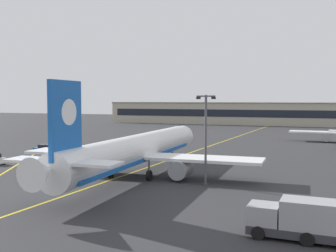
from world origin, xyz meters
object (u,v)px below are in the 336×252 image
(service_car_fifth, at_px, (45,149))
(safety_cone_by_port_wing, at_px, (36,165))
(safety_cone_by_nose_gear, at_px, (177,159))
(airliner_foreground, at_px, (136,151))
(service_truck_catering_grey, at_px, (305,220))
(apron_lamp_post, at_px, (206,138))

(service_car_fifth, height_order, safety_cone_by_port_wing, service_car_fifth)
(safety_cone_by_nose_gear, bearing_deg, airliner_foreground, -90.52)
(service_truck_catering_grey, xyz_separation_m, safety_cone_by_nose_gear, (-21.18, 32.14, -1.22))
(service_car_fifth, bearing_deg, apron_lamp_post, -24.25)
(airliner_foreground, distance_m, safety_cone_by_nose_gear, 15.54)
(service_truck_catering_grey, bearing_deg, safety_cone_by_port_wing, 153.96)
(service_truck_catering_grey, relative_size, safety_cone_by_nose_gear, 13.95)
(apron_lamp_post, xyz_separation_m, service_truck_catering_grey, (11.66, -15.55, -4.03))
(apron_lamp_post, bearing_deg, service_car_fifth, 155.75)
(apron_lamp_post, xyz_separation_m, service_car_fifth, (-35.00, 15.77, -4.74))
(apron_lamp_post, height_order, service_truck_catering_grey, apron_lamp_post)
(airliner_foreground, relative_size, service_car_fifth, 9.75)
(airliner_foreground, height_order, service_truck_catering_grey, airliner_foreground)
(airliner_foreground, bearing_deg, safety_cone_by_nose_gear, 89.48)
(airliner_foreground, bearing_deg, safety_cone_by_port_wing, 173.60)
(safety_cone_by_port_wing, bearing_deg, safety_cone_by_nose_gear, 37.41)
(service_truck_catering_grey, bearing_deg, apron_lamp_post, 126.88)
(apron_lamp_post, distance_m, safety_cone_by_port_wing, 27.60)
(apron_lamp_post, distance_m, service_truck_catering_grey, 19.85)
(service_car_fifth, height_order, service_truck_catering_grey, service_truck_catering_grey)
(apron_lamp_post, xyz_separation_m, safety_cone_by_nose_gear, (-9.52, 16.59, -5.25))
(apron_lamp_post, xyz_separation_m, safety_cone_by_port_wing, (-26.90, 3.29, -5.25))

